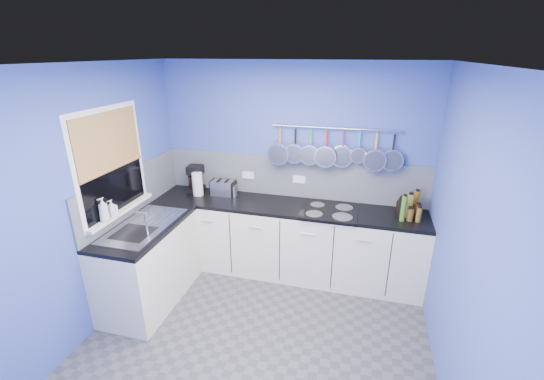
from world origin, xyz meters
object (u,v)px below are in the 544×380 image
at_px(soap_bottle_b, 112,208).
at_px(hob, 329,211).
at_px(paper_towel, 198,184).
at_px(toaster, 223,188).
at_px(canister, 233,191).
at_px(coffee_maker, 195,179).
at_px(soap_bottle_a, 103,210).

height_order(soap_bottle_b, hob, soap_bottle_b).
distance_m(paper_towel, toaster, 0.32).
bearing_deg(canister, toaster, 174.62).
bearing_deg(coffee_maker, soap_bottle_a, -108.48).
bearing_deg(paper_towel, canister, 9.34).
bearing_deg(canister, coffee_maker, 176.51).
bearing_deg(soap_bottle_a, hob, 28.36).
xyz_separation_m(soap_bottle_a, soap_bottle_b, (0.00, 0.11, -0.03)).
bearing_deg(soap_bottle_b, paper_towel, 69.59).
bearing_deg(coffee_maker, hob, -10.94).
distance_m(coffee_maker, canister, 0.54).
height_order(toaster, hob, toaster).
relative_size(canister, hob, 0.22).
bearing_deg(hob, soap_bottle_a, -151.64).
relative_size(coffee_maker, canister, 2.40).
distance_m(toaster, canister, 0.14).
bearing_deg(toaster, soap_bottle_b, -123.35).
relative_size(soap_bottle_a, soap_bottle_b, 1.39).
bearing_deg(soap_bottle_b, coffee_maker, 74.99).
height_order(soap_bottle_a, soap_bottle_b, soap_bottle_a).
distance_m(paper_towel, canister, 0.45).
bearing_deg(soap_bottle_a, canister, 56.23).
height_order(paper_towel, coffee_maker, coffee_maker).
bearing_deg(paper_towel, soap_bottle_a, -108.61).
xyz_separation_m(soap_bottle_a, canister, (0.84, 1.26, -0.20)).
height_order(paper_towel, hob, paper_towel).
height_order(canister, hob, canister).
xyz_separation_m(canister, hob, (1.20, -0.16, -0.06)).
distance_m(toaster, hob, 1.36).
bearing_deg(coffee_maker, soap_bottle_b, -109.73).
relative_size(coffee_maker, toaster, 1.18).
xyz_separation_m(soap_bottle_a, paper_towel, (0.40, 1.19, -0.13)).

